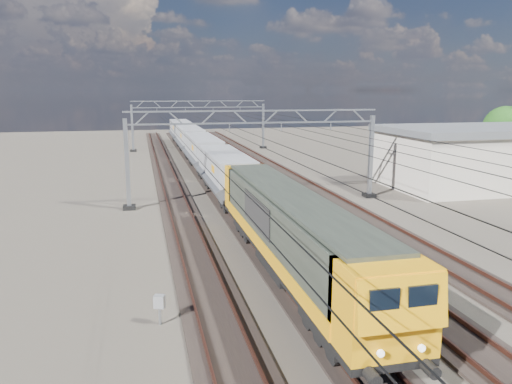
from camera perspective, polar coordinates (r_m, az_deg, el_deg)
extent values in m
plane|color=#29251E|center=(34.82, 1.46, -2.66)|extent=(160.00, 160.00, 0.00)
cube|color=black|center=(33.84, -8.44, -3.10)|extent=(2.60, 140.00, 0.12)
cube|color=brown|center=(33.76, -9.66, -2.89)|extent=(0.08, 140.00, 0.16)
cube|color=brown|center=(33.86, -7.23, -2.77)|extent=(0.08, 140.00, 0.16)
cube|color=black|center=(34.37, -1.77, -2.75)|extent=(2.60, 140.00, 0.12)
cube|color=brown|center=(34.20, -2.96, -2.55)|extent=(0.08, 140.00, 0.16)
cube|color=brown|center=(34.48, -0.60, -2.42)|extent=(0.08, 140.00, 0.16)
cube|color=black|center=(35.35, 4.60, -2.38)|extent=(2.60, 140.00, 0.12)
cube|color=brown|center=(35.10, 3.49, -2.19)|extent=(0.08, 140.00, 0.16)
cube|color=brown|center=(35.53, 5.71, -2.06)|extent=(0.08, 140.00, 0.16)
cube|color=black|center=(36.74, 10.56, -2.00)|extent=(2.60, 140.00, 0.12)
cube|color=brown|center=(36.42, 9.53, -1.83)|extent=(0.08, 140.00, 0.16)
cube|color=brown|center=(36.99, 11.59, -1.70)|extent=(0.08, 140.00, 0.16)
cube|color=#969CA4|center=(37.05, -14.51, 3.04)|extent=(0.30, 0.30, 6.60)
cube|color=#969CA4|center=(41.19, 12.98, 3.94)|extent=(0.30, 0.30, 6.60)
cube|color=black|center=(37.63, -14.27, -1.71)|extent=(0.90, 0.90, 0.30)
cube|color=black|center=(41.71, 12.79, -0.36)|extent=(0.90, 0.90, 0.30)
cube|color=#969CA4|center=(37.67, -0.03, 9.27)|extent=(19.30, 0.18, 0.12)
cube|color=#969CA4|center=(37.72, -0.03, 7.91)|extent=(19.30, 0.18, 0.12)
cube|color=#969CA4|center=(36.72, -12.91, 8.23)|extent=(1.03, 0.10, 0.94)
cube|color=#969CA4|center=(36.81, -9.17, 8.38)|extent=(1.03, 0.10, 0.94)
cube|color=#969CA4|center=(37.05, -5.47, 8.49)|extent=(1.03, 0.10, 0.94)
cube|color=#969CA4|center=(37.44, -1.82, 8.57)|extent=(1.03, 0.10, 0.94)
cube|color=#969CA4|center=(37.98, 1.73, 8.61)|extent=(1.03, 0.10, 0.94)
cube|color=#969CA4|center=(38.65, 5.18, 8.62)|extent=(1.03, 0.10, 0.94)
cube|color=#969CA4|center=(39.46, 8.49, 8.60)|extent=(1.03, 0.10, 0.94)
cube|color=#969CA4|center=(40.39, 11.66, 8.55)|extent=(1.03, 0.10, 0.94)
cube|color=#969CA4|center=(36.85, -9.23, 7.17)|extent=(0.06, 0.06, 0.65)
cube|color=#969CA4|center=(37.34, -3.05, 7.36)|extent=(0.06, 0.06, 0.65)
cube|color=#969CA4|center=(38.24, 2.91, 7.46)|extent=(0.06, 0.06, 0.65)
cube|color=#969CA4|center=(39.53, 8.54, 7.48)|extent=(0.06, 0.06, 0.65)
cube|color=#969CA4|center=(72.86, -13.95, 7.08)|extent=(0.30, 0.30, 6.60)
cube|color=#969CA4|center=(75.05, 0.82, 7.53)|extent=(0.30, 0.30, 6.60)
cube|color=black|center=(73.16, -13.83, 4.62)|extent=(0.90, 0.90, 0.30)
cube|color=black|center=(75.34, 0.82, 5.14)|extent=(0.90, 0.90, 0.30)
cube|color=#969CA4|center=(73.18, -6.53, 10.30)|extent=(19.30, 0.18, 0.12)
cube|color=#969CA4|center=(73.20, -6.51, 9.59)|extent=(19.30, 0.18, 0.12)
cube|color=#969CA4|center=(72.69, -13.13, 9.71)|extent=(1.03, 0.10, 0.94)
cube|color=#969CA4|center=(72.74, -11.24, 9.79)|extent=(1.03, 0.10, 0.94)
cube|color=#969CA4|center=(72.86, -9.34, 9.86)|extent=(1.03, 0.10, 0.94)
cube|color=#969CA4|center=(73.06, -7.46, 9.92)|extent=(1.03, 0.10, 0.94)
cube|color=#969CA4|center=(73.34, -5.58, 9.97)|extent=(1.03, 0.10, 0.94)
cube|color=#969CA4|center=(73.69, -3.72, 10.00)|extent=(1.03, 0.10, 0.94)
cube|color=#969CA4|center=(74.12, -1.88, 10.03)|extent=(1.03, 0.10, 0.94)
cube|color=#969CA4|center=(74.62, -0.07, 10.05)|extent=(1.03, 0.10, 0.94)
cube|color=#969CA4|center=(72.76, -11.26, 9.18)|extent=(0.06, 0.06, 0.65)
cube|color=#969CA4|center=(73.01, -8.08, 9.29)|extent=(0.06, 0.06, 0.65)
cube|color=#969CA4|center=(73.47, -4.93, 9.38)|extent=(0.06, 0.06, 0.65)
cube|color=#969CA4|center=(74.15, -1.83, 9.43)|extent=(0.06, 0.06, 0.65)
cylinder|color=black|center=(40.86, -9.61, 7.11)|extent=(0.03, 140.00, 0.03)
cylinder|color=black|center=(40.82, -9.64, 7.81)|extent=(0.03, 140.00, 0.03)
cylinder|color=black|center=(41.30, -4.02, 7.29)|extent=(0.03, 140.00, 0.03)
cylinder|color=black|center=(41.26, -4.03, 7.98)|extent=(0.03, 140.00, 0.03)
cylinder|color=black|center=(42.11, 1.40, 7.40)|extent=(0.03, 140.00, 0.03)
cylinder|color=black|center=(42.08, 1.40, 8.08)|extent=(0.03, 140.00, 0.03)
cylinder|color=black|center=(43.29, 6.58, 7.44)|extent=(0.03, 140.00, 0.03)
cylinder|color=black|center=(43.25, 6.59, 8.10)|extent=(0.03, 140.00, 0.03)
cube|color=black|center=(17.81, 10.11, -14.58)|extent=(2.20, 3.60, 0.60)
cube|color=black|center=(29.44, 0.16, -3.80)|extent=(2.20, 3.60, 0.60)
cube|color=black|center=(23.32, 3.85, -7.00)|extent=(2.65, 20.00, 0.25)
cube|color=black|center=(23.45, 3.84, -7.89)|extent=(2.20, 4.50, 0.75)
cube|color=#272C25|center=(22.91, 3.90, -3.64)|extent=(2.65, 17.00, 2.60)
cube|color=#F5A30C|center=(22.85, 0.61, -6.27)|extent=(0.04, 17.00, 0.60)
cube|color=#F5A30C|center=(23.61, 7.00, -5.77)|extent=(0.04, 17.00, 0.60)
cube|color=black|center=(23.42, 0.02, -2.39)|extent=(0.05, 5.00, 1.40)
cube|color=black|center=(24.16, 6.29, -2.03)|extent=(0.05, 5.00, 1.40)
cube|color=#272C25|center=(22.59, 3.94, -0.28)|extent=(2.25, 18.00, 0.15)
cube|color=#F5A30C|center=(14.94, 14.36, -12.47)|extent=(2.65, 1.80, 2.60)
cube|color=#F5A30C|center=(13.98, 16.28, -12.06)|extent=(2.60, 0.46, 1.52)
cube|color=black|center=(13.61, 14.45, -12.16)|extent=(0.85, 0.08, 0.75)
cube|color=black|center=(14.13, 18.49, -11.50)|extent=(0.85, 0.08, 0.75)
cylinder|color=black|center=(14.28, 13.18, -19.93)|extent=(0.36, 0.50, 0.36)
cylinder|color=black|center=(15.04, 19.32, -18.58)|extent=(0.36, 0.50, 0.36)
cylinder|color=white|center=(14.16, 14.06, -17.46)|extent=(0.20, 0.08, 0.20)
cylinder|color=white|center=(14.70, 18.41, -16.58)|extent=(0.20, 0.08, 0.20)
cube|color=#F5A30C|center=(31.50, -0.93, 0.58)|extent=(2.65, 1.80, 2.60)
cube|color=#F5A30C|center=(32.33, -1.29, 1.76)|extent=(2.60, 0.46, 1.52)
cube|color=black|center=(32.30, -2.28, 1.93)|extent=(0.85, 0.08, 0.75)
cube|color=black|center=(32.52, -0.37, 2.00)|extent=(0.85, 0.08, 0.75)
cylinder|color=black|center=(32.78, -2.82, -1.50)|extent=(0.36, 0.50, 0.36)
cylinder|color=black|center=(33.12, 0.08, -1.35)|extent=(0.36, 0.50, 0.36)
cylinder|color=white|center=(32.60, -2.36, -0.49)|extent=(0.20, 0.08, 0.20)
cylinder|color=white|center=(32.84, -0.30, -0.39)|extent=(0.20, 0.08, 0.20)
cube|color=black|center=(35.81, -2.30, -1.08)|extent=(2.20, 2.60, 0.55)
cube|color=black|center=(44.51, -4.49, 1.39)|extent=(2.20, 2.60, 0.55)
cube|color=black|center=(40.08, -3.52, 0.79)|extent=(2.40, 13.00, 0.20)
cube|color=gray|center=(39.79, -3.55, 3.22)|extent=(2.80, 12.00, 1.80)
cube|color=#4E5156|center=(39.85, -4.87, 1.40)|extent=(1.48, 12.00, 1.36)
cube|color=#4E5156|center=(40.16, -2.19, 1.51)|extent=(1.48, 12.00, 1.36)
cube|color=#F5A30C|center=(36.63, -4.96, 2.64)|extent=(0.04, 1.20, 0.50)
cube|color=black|center=(49.59, -5.40, 2.41)|extent=(2.20, 2.60, 0.55)
cube|color=black|center=(58.43, -6.60, 3.77)|extent=(2.20, 2.60, 0.55)
cube|color=black|center=(53.95, -6.05, 3.53)|extent=(2.40, 13.00, 0.20)
cube|color=gray|center=(53.74, -6.09, 5.34)|extent=(2.80, 12.00, 1.80)
cube|color=#4E5156|center=(53.78, -7.07, 3.98)|extent=(1.48, 12.00, 1.36)
cube|color=#4E5156|center=(54.01, -5.06, 4.06)|extent=(1.48, 12.00, 1.36)
cube|color=#F5A30C|center=(50.61, -7.27, 5.05)|extent=(0.04, 1.20, 0.50)
cube|color=black|center=(63.55, -7.14, 4.38)|extent=(2.20, 2.60, 0.55)
cube|color=black|center=(72.45, -7.90, 5.23)|extent=(2.20, 2.60, 0.55)
cube|color=black|center=(67.96, -7.55, 5.14)|extent=(2.40, 13.00, 0.20)
cube|color=gray|center=(67.79, -7.59, 6.58)|extent=(2.80, 12.00, 1.80)
cube|color=#4E5156|center=(67.83, -8.37, 5.50)|extent=(1.48, 12.00, 1.36)
cube|color=#4E5156|center=(68.01, -6.77, 5.56)|extent=(1.48, 12.00, 1.36)
cube|color=#F5A30C|center=(64.68, -8.59, 6.41)|extent=(0.04, 1.20, 0.50)
cube|color=black|center=(77.60, -8.26, 5.63)|extent=(2.20, 2.60, 0.55)
cube|color=black|center=(86.53, -8.79, 6.22)|extent=(2.20, 2.60, 0.55)
cube|color=black|center=(82.03, -8.55, 6.19)|extent=(2.40, 13.00, 0.20)
cube|color=gray|center=(81.90, -8.58, 7.39)|extent=(2.80, 12.00, 1.80)
cube|color=#4E5156|center=(81.92, -9.22, 6.49)|extent=(1.48, 12.00, 1.36)
cube|color=#4E5156|center=(82.07, -7.89, 6.54)|extent=(1.48, 12.00, 1.36)
cube|color=#F5A30C|center=(78.80, -9.44, 7.28)|extent=(0.04, 1.20, 0.50)
cube|color=#969CA4|center=(19.35, -10.91, -13.76)|extent=(0.10, 0.10, 0.67)
cube|color=#979A9E|center=(19.11, -10.98, -12.19)|extent=(0.46, 0.40, 0.48)
cube|color=beige|center=(49.64, 25.01, 3.35)|extent=(18.00, 10.00, 4.80)
cube|color=slate|center=(49.38, 25.28, 6.45)|extent=(18.60, 10.60, 0.60)
cylinder|color=#3A231A|center=(60.90, 26.31, 3.84)|extent=(0.70, 0.70, 3.29)
sphere|color=#133D10|center=(60.64, 26.56, 6.61)|extent=(4.60, 4.60, 4.60)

